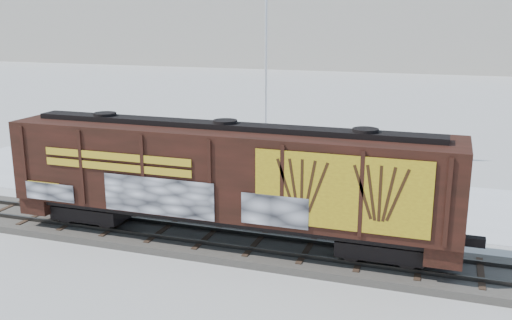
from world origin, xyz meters
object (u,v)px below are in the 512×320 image
at_px(car_white, 224,170).
at_px(car_dark, 321,193).
at_px(flagpole, 268,79).
at_px(hopper_railcar, 226,175).
at_px(car_silver, 123,172).

xyz_separation_m(car_white, car_dark, (5.76, -2.31, -0.01)).
height_order(flagpole, car_white, flagpole).
bearing_deg(hopper_railcar, car_silver, 143.74).
height_order(hopper_railcar, car_silver, hopper_railcar).
xyz_separation_m(hopper_railcar, car_silver, (-8.33, 6.11, -2.20)).
bearing_deg(car_white, car_dark, -130.46).
bearing_deg(car_white, car_silver, 91.10).
relative_size(hopper_railcar, flagpole, 1.28).
relative_size(hopper_railcar, car_silver, 4.35).
height_order(hopper_railcar, car_dark, hopper_railcar).
xyz_separation_m(flagpole, car_white, (-0.65, -5.45, -4.30)).
distance_m(hopper_railcar, car_white, 8.83).
relative_size(hopper_railcar, car_white, 3.82).
xyz_separation_m(car_silver, car_white, (5.03, 1.80, 0.07)).
xyz_separation_m(flagpole, car_silver, (-5.68, -7.25, -4.37)).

